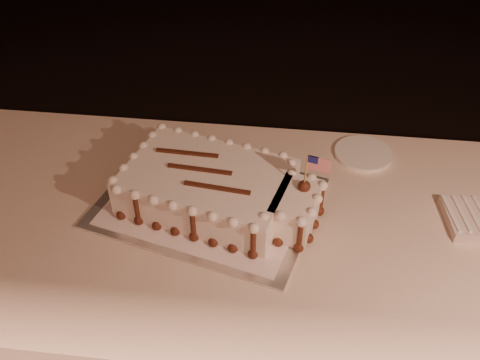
# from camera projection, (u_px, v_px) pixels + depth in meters

# --- Properties ---
(room_shell) EXTENTS (6.10, 8.10, 2.90)m
(room_shell) POSITION_uv_depth(u_px,v_px,m) (394.00, 191.00, 0.41)
(room_shell) COLOR black
(room_shell) RESTS_ON ground
(banquet_table) EXTENTS (2.40, 0.80, 0.75)m
(banquet_table) POSITION_uv_depth(u_px,v_px,m) (306.00, 319.00, 1.53)
(banquet_table) COLOR beige
(banquet_table) RESTS_ON ground
(cake_board) EXTENTS (0.60, 0.51, 0.01)m
(cake_board) POSITION_uv_depth(u_px,v_px,m) (208.00, 202.00, 1.34)
(cake_board) COLOR silver
(cake_board) RESTS_ON banquet_table
(doily) EXTENTS (0.54, 0.46, 0.00)m
(doily) POSITION_uv_depth(u_px,v_px,m) (208.00, 201.00, 1.34)
(doily) COLOR white
(doily) RESTS_ON cake_board
(sheet_cake) EXTENTS (0.52, 0.37, 0.20)m
(sheet_cake) POSITION_uv_depth(u_px,v_px,m) (218.00, 189.00, 1.30)
(sheet_cake) COLOR white
(sheet_cake) RESTS_ON doily
(side_plate) EXTENTS (0.16, 0.16, 0.01)m
(side_plate) POSITION_uv_depth(u_px,v_px,m) (363.00, 154.00, 1.49)
(side_plate) COLOR white
(side_plate) RESTS_ON banquet_table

